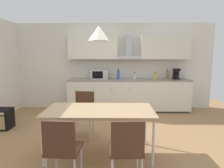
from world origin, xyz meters
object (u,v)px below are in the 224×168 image
object	(u,v)px
bottle_white	(135,76)
dining_table	(99,112)
bottle_brown	(167,75)
chair_near_left	(62,146)
bottle_blue	(118,75)
microwave	(99,74)
pendant_lamp	(99,33)
bottle_yellow	(155,76)
chair_near_right	(127,146)
chair_far_left	(84,109)
coffee_maker	(176,74)

from	to	relation	value
bottle_white	dining_table	bearing A→B (deg)	-107.02
bottle_brown	chair_near_left	bearing A→B (deg)	-121.75
bottle_blue	dining_table	bearing A→B (deg)	-97.44
bottle_brown	microwave	bearing A→B (deg)	-179.38
pendant_lamp	bottle_brown	bearing A→B (deg)	56.46
bottle_white	chair_near_left	bearing A→B (deg)	-109.10
bottle_yellow	dining_table	bearing A→B (deg)	-118.21
bottle_blue	chair_near_left	world-z (taller)	bottle_blue
bottle_yellow	chair_near_right	bearing A→B (deg)	-106.34
chair_far_left	chair_near_left	bearing A→B (deg)	-90.41
microwave	chair_near_right	xyz separation A→B (m)	(0.58, -3.39, -0.52)
bottle_brown	dining_table	bearing A→B (deg)	-123.54
bottle_blue	chair_far_left	xyz separation A→B (m)	(-0.71, -1.77, -0.50)
bottle_white	bottle_yellow	size ratio (longest dim) A/B	0.93
bottle_yellow	chair_near_right	xyz separation A→B (m)	(-0.99, -3.37, -0.47)
chair_far_left	pendant_lamp	world-z (taller)	pendant_lamp
chair_near_left	chair_far_left	bearing A→B (deg)	89.59
coffee_maker	bottle_brown	distance (m)	0.26
bottle_white	bottle_yellow	bearing A→B (deg)	-7.82
microwave	bottle_blue	xyz separation A→B (m)	(0.53, 0.00, -0.02)
chair_near_left	chair_far_left	size ratio (longest dim) A/B	1.00
dining_table	chair_near_left	world-z (taller)	chair_near_left
chair_far_left	pendant_lamp	bearing A→B (deg)	-65.17
microwave	bottle_yellow	xyz separation A→B (m)	(1.57, -0.02, -0.05)
bottle_yellow	bottle_blue	distance (m)	1.04
bottle_yellow	bottle_blue	xyz separation A→B (m)	(-1.03, 0.03, 0.03)
coffee_maker	dining_table	xyz separation A→B (m)	(-1.98, -2.61, -0.35)
microwave	bottle_blue	size ratio (longest dim) A/B	1.64
dining_table	pendant_lamp	size ratio (longest dim) A/B	5.30
coffee_maker	dining_table	world-z (taller)	coffee_maker
bottle_white	bottle_blue	bearing A→B (deg)	-173.63
microwave	bottle_blue	distance (m)	0.53
chair_near_right	chair_near_left	size ratio (longest dim) A/B	1.00
chair_near_left	chair_near_right	bearing A→B (deg)	-0.00
bottle_brown	chair_near_right	size ratio (longest dim) A/B	0.33
bottle_white	dining_table	xyz separation A→B (m)	(-0.81, -2.64, -0.28)
coffee_maker	chair_near_right	bearing A→B (deg)	-115.04
chair_far_left	bottle_blue	bearing A→B (deg)	68.14
chair_far_left	pendant_lamp	xyz separation A→B (m)	(0.37, -0.81, 1.38)
coffee_maker	chair_near_right	xyz separation A→B (m)	(-1.60, -3.42, -0.53)
bottle_brown	chair_near_left	distance (m)	4.04
bottle_brown	bottle_yellow	bearing A→B (deg)	-173.06
bottle_white	bottle_blue	world-z (taller)	bottle_blue
microwave	coffee_maker	bearing A→B (deg)	0.69
bottle_yellow	dining_table	distance (m)	2.92
bottle_blue	bottle_brown	bearing A→B (deg)	0.72
microwave	bottle_blue	world-z (taller)	bottle_blue
chair_near_right	pendant_lamp	distance (m)	1.65
chair_near_left	pendant_lamp	distance (m)	1.65
bottle_blue	pendant_lamp	distance (m)	2.75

